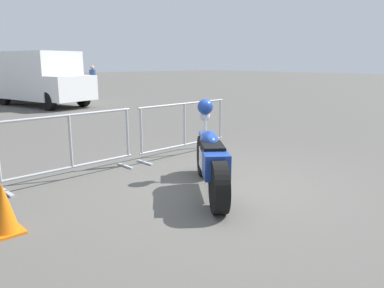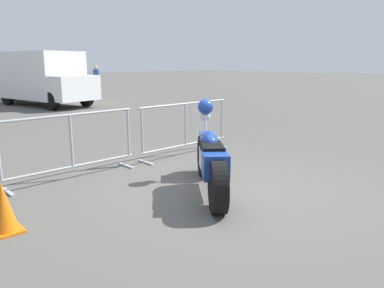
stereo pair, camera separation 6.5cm
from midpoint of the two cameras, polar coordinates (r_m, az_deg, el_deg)
ground_plane at (r=5.76m, az=4.06°, el=-6.62°), size 120.00×120.00×0.00m
motorcycle at (r=5.46m, az=3.16°, el=-2.26°), size 1.56×1.92×1.30m
crowd_barrier_near at (r=6.34m, az=-17.62°, el=-0.20°), size 2.29×0.49×1.07m
crowd_barrier_far at (r=7.66m, az=-0.74°, el=2.48°), size 2.29×0.49×1.07m
delivery_van at (r=17.77m, az=-21.82°, el=9.49°), size 2.95×5.30×2.31m
parked_car_red at (r=27.13m, az=-23.75°, el=8.86°), size 2.18×4.18×1.35m
pedestrian at (r=21.13m, az=-14.27°, el=9.44°), size 0.48×0.48×1.69m
planter_island at (r=20.90m, az=-22.43°, el=7.27°), size 3.92×3.92×1.18m
traffic_cone at (r=4.68m, az=-26.45°, el=-8.75°), size 0.34×0.34×0.59m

